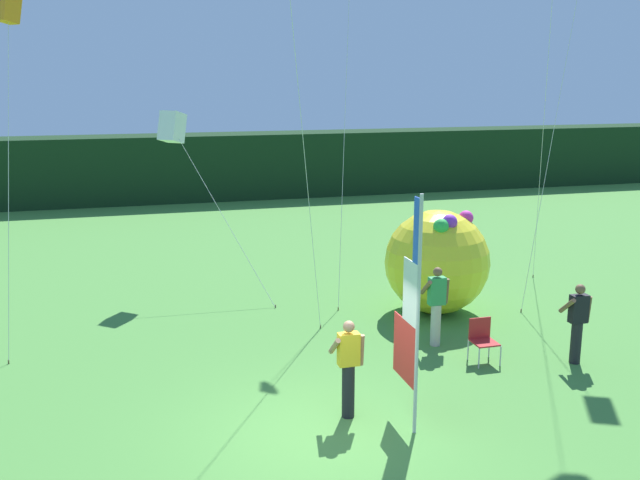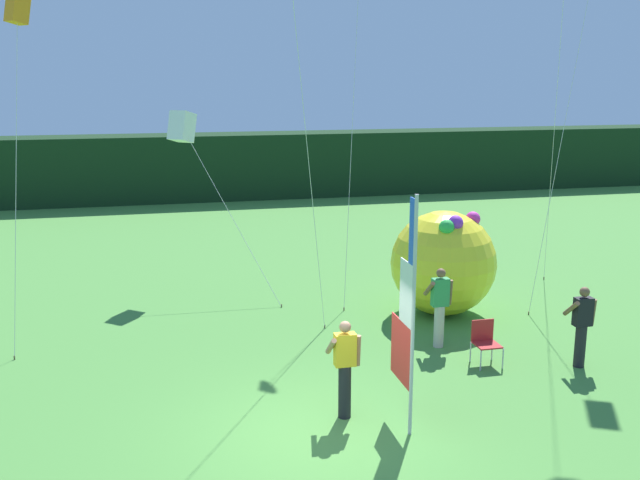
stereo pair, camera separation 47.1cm
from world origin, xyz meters
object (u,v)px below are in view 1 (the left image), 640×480
Objects in this scene: person_far_left at (348,366)px; folding_chair at (482,337)px; person_near_banner at (436,304)px; kite_white_box_1 at (172,127)px; person_mid_field at (578,321)px; banner_flag at (411,317)px; inflatable_balloon at (437,262)px; kite_orange_box_6 at (8,12)px.

person_far_left is 1.95× the size of folding_chair.
kite_white_box_1 is (-4.98, 6.61, 3.40)m from person_near_banner.
person_near_banner reaches higher than folding_chair.
banner_flag is at bearing -159.63° from person_mid_field.
banner_flag is at bearing -120.93° from person_near_banner.
banner_flag reaches higher than person_mid_field.
person_far_left is 0.36× the size of kite_white_box_1.
inflatable_balloon reaches higher than person_near_banner.
inflatable_balloon is (2.89, 5.34, -0.62)m from banner_flag.
person_near_banner is 8.95m from kite_white_box_1.
inflatable_balloon is at bearing 65.76° from person_near_banner.
inflatable_balloon reaches higher than folding_chair.
kite_white_box_1 is at bearing 102.89° from person_far_left.
kite_orange_box_6 reaches higher than person_mid_field.
kite_orange_box_6 is at bearing 135.03° from banner_flag.
kite_orange_box_6 reaches higher than kite_white_box_1.
banner_flag is 1.43m from person_far_left.
person_near_banner is 2.88m from person_mid_field.
person_near_banner reaches higher than person_far_left.
folding_chair is (2.51, 2.19, -1.40)m from banner_flag.
kite_orange_box_6 is (-6.50, 6.49, 5.12)m from banner_flag.
kite_white_box_1 is at bearing 107.01° from banner_flag.
banner_flag is at bearing -31.44° from person_far_left.
banner_flag is 6.11m from inflatable_balloon.
banner_flag is at bearing -138.93° from folding_chair.
person_near_banner is 1.28m from folding_chair.
person_near_banner is at bearing 59.07° from banner_flag.
person_near_banner is 10.91m from kite_orange_box_6.
kite_orange_box_6 is (-5.62, 5.95, 6.10)m from person_far_left.
folding_chair is at bearing -25.53° from kite_orange_box_6.
folding_chair is at bearing -62.66° from person_near_banner.
kite_orange_box_6 is (-3.48, -3.38, 2.69)m from kite_white_box_1.
banner_flag is 0.54× the size of kite_orange_box_6.
banner_flag is at bearing -72.99° from kite_white_box_1.
kite_white_box_1 reaches higher than person_mid_field.
person_mid_field is at bearing 20.37° from banner_flag.
kite_orange_box_6 is at bearing 154.47° from folding_chair.
banner_flag reaches higher than inflatable_balloon.
kite_orange_box_6 reaches higher than inflatable_balloon.
person_mid_field reaches higher than folding_chair.
kite_orange_box_6 is (-8.46, 3.23, 6.09)m from person_near_banner.
banner_flag is 3.61m from folding_chair.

